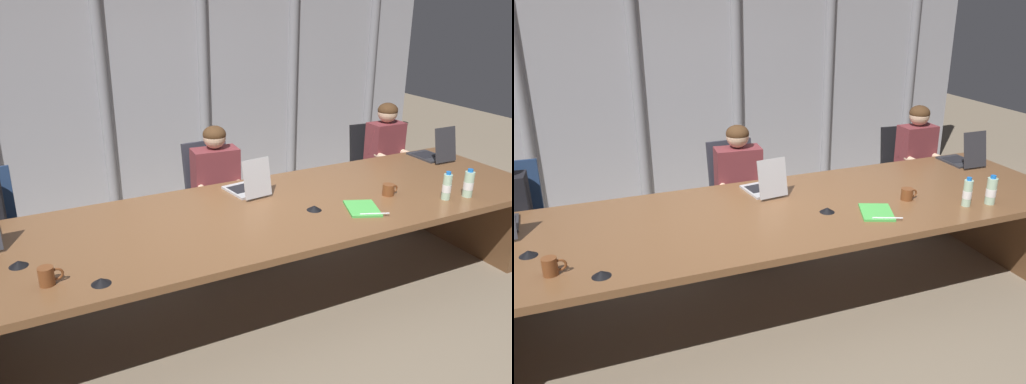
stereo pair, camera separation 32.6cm
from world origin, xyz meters
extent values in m
plane|color=#7F705B|center=(0.00, 0.00, 0.00)|extent=(13.89, 13.89, 0.00)
cube|color=brown|center=(0.00, 0.00, 0.72)|extent=(4.51, 1.35, 0.05)
cube|color=black|center=(0.00, 0.00, 0.66)|extent=(3.83, 0.10, 0.06)
cube|color=brown|center=(2.00, 0.00, 0.35)|extent=(0.08, 1.15, 0.70)
cube|color=#9999A0|center=(0.00, 2.57, 1.47)|extent=(6.95, 0.10, 2.93)
cylinder|color=gray|center=(-0.63, 2.51, 1.47)|extent=(0.12, 0.12, 2.88)
cylinder|color=gray|center=(0.48, 2.51, 1.47)|extent=(0.12, 0.12, 2.88)
cylinder|color=gray|center=(1.65, 2.51, 1.47)|extent=(0.12, 0.12, 2.88)
cylinder|color=gray|center=(2.84, 2.51, 1.47)|extent=(0.12, 0.12, 2.88)
cube|color=#BCBCC1|center=(-0.02, 0.42, 0.76)|extent=(0.27, 0.34, 0.02)
cube|color=black|center=(-0.02, 0.44, 0.77)|extent=(0.22, 0.20, 0.00)
cube|color=#BCBCC1|center=(0.01, 0.24, 0.91)|extent=(0.24, 0.09, 0.29)
cube|color=black|center=(0.00, 0.24, 0.91)|extent=(0.22, 0.08, 0.26)
cube|color=#2D2D33|center=(1.94, 0.45, 0.76)|extent=(0.24, 0.34, 0.02)
cube|color=black|center=(1.94, 0.48, 0.77)|extent=(0.21, 0.19, 0.00)
cube|color=#2D2D33|center=(1.94, 0.25, 0.92)|extent=(0.24, 0.07, 0.31)
cube|color=black|center=(1.94, 0.26, 0.92)|extent=(0.22, 0.06, 0.28)
cube|color=#2D2D38|center=(0.01, 1.07, 0.41)|extent=(0.50, 0.50, 0.08)
cube|color=#2D2D38|center=(0.00, 1.29, 0.69)|extent=(0.44, 0.14, 0.49)
cylinder|color=#262628|center=(0.01, 1.07, 0.20)|extent=(0.05, 0.05, 0.33)
cylinder|color=black|center=(0.01, 1.07, 0.02)|extent=(0.60, 0.60, 0.04)
cube|color=black|center=(1.88, 1.07, 0.41)|extent=(0.53, 0.53, 0.08)
cube|color=black|center=(1.90, 1.29, 0.67)|extent=(0.44, 0.15, 0.45)
cylinder|color=#262628|center=(1.88, 1.07, 0.20)|extent=(0.05, 0.05, 0.33)
cylinder|color=black|center=(1.88, 1.07, 0.02)|extent=(0.60, 0.60, 0.04)
cylinder|color=beige|center=(-1.78, 0.83, 0.60)|extent=(0.08, 0.30, 0.06)
cylinder|color=#262833|center=(-1.86, 0.67, 0.21)|extent=(0.11, 0.11, 0.43)
cube|color=brown|center=(0.00, 1.05, 0.69)|extent=(0.43, 0.26, 0.48)
sphere|color=beige|center=(0.00, 1.05, 1.04)|extent=(0.20, 0.20, 0.20)
ellipsoid|color=#472D19|center=(0.00, 1.05, 1.06)|extent=(0.21, 0.21, 0.15)
cylinder|color=brown|center=(0.18, 1.04, 0.74)|extent=(0.08, 0.14, 0.27)
cylinder|color=beige|center=(0.16, 0.83, 0.62)|extent=(0.09, 0.30, 0.06)
cylinder|color=brown|center=(-0.17, 1.07, 0.74)|extent=(0.08, 0.14, 0.27)
cylinder|color=beige|center=(-0.19, 0.86, 0.62)|extent=(0.09, 0.30, 0.06)
cylinder|color=#262833|center=(0.09, 0.85, 0.42)|extent=(0.17, 0.41, 0.13)
cylinder|color=#262833|center=(0.07, 0.67, 0.21)|extent=(0.11, 0.11, 0.43)
cylinder|color=#262833|center=(-0.11, 0.86, 0.42)|extent=(0.17, 0.41, 0.13)
cylinder|color=#262833|center=(-0.13, 0.69, 0.21)|extent=(0.11, 0.11, 0.43)
cube|color=brown|center=(1.93, 1.05, 0.70)|extent=(0.37, 0.22, 0.51)
sphere|color=beige|center=(1.93, 1.05, 1.06)|extent=(0.20, 0.20, 0.20)
ellipsoid|color=#472D19|center=(1.93, 1.05, 1.09)|extent=(0.21, 0.21, 0.15)
cylinder|color=brown|center=(2.08, 1.05, 0.77)|extent=(0.07, 0.14, 0.27)
cylinder|color=beige|center=(2.08, 0.84, 0.65)|extent=(0.06, 0.30, 0.06)
cylinder|color=brown|center=(1.77, 1.06, 0.77)|extent=(0.07, 0.14, 0.27)
cylinder|color=beige|center=(1.77, 0.85, 0.65)|extent=(0.06, 0.30, 0.06)
cylinder|color=#262833|center=(2.02, 0.85, 0.42)|extent=(0.13, 0.40, 0.13)
cylinder|color=#262833|center=(2.02, 0.67, 0.21)|extent=(0.11, 0.11, 0.43)
cylinder|color=#262833|center=(1.82, 0.86, 0.42)|extent=(0.13, 0.40, 0.13)
cylinder|color=#262833|center=(1.82, 0.68, 0.21)|extent=(0.11, 0.11, 0.43)
cylinder|color=#ADD1B2|center=(1.28, -0.42, 0.85)|extent=(0.07, 0.07, 0.20)
cylinder|color=white|center=(1.28, -0.42, 0.84)|extent=(0.07, 0.07, 0.06)
cylinder|color=blue|center=(1.28, -0.42, 0.96)|extent=(0.04, 0.04, 0.02)
cylinder|color=#ADD1B2|center=(1.47, -0.46, 0.85)|extent=(0.07, 0.07, 0.20)
cylinder|color=white|center=(1.47, -0.46, 0.84)|extent=(0.08, 0.08, 0.06)
cylinder|color=blue|center=(1.47, -0.46, 0.96)|extent=(0.04, 0.04, 0.02)
cylinder|color=brown|center=(-1.58, -0.38, 0.80)|extent=(0.08, 0.08, 0.10)
torus|color=brown|center=(-1.53, -0.38, 0.80)|extent=(0.07, 0.01, 0.07)
cylinder|color=brown|center=(0.94, -0.16, 0.79)|extent=(0.09, 0.09, 0.09)
torus|color=brown|center=(1.00, -0.16, 0.79)|extent=(0.06, 0.01, 0.06)
cone|color=black|center=(0.27, -0.15, 0.76)|extent=(0.11, 0.11, 0.03)
cone|color=black|center=(-1.71, -0.09, 0.76)|extent=(0.11, 0.11, 0.03)
cone|color=black|center=(-1.32, -0.50, 0.76)|extent=(0.11, 0.11, 0.03)
cube|color=#4CB74C|center=(0.59, -0.30, 0.76)|extent=(0.32, 0.36, 0.02)
cylinder|color=silver|center=(0.59, -0.44, 0.77)|extent=(0.20, 0.09, 0.01)
camera|label=1|loc=(-1.69, -3.10, 2.24)|focal=36.94mm
camera|label=2|loc=(-1.39, -3.23, 2.24)|focal=36.94mm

